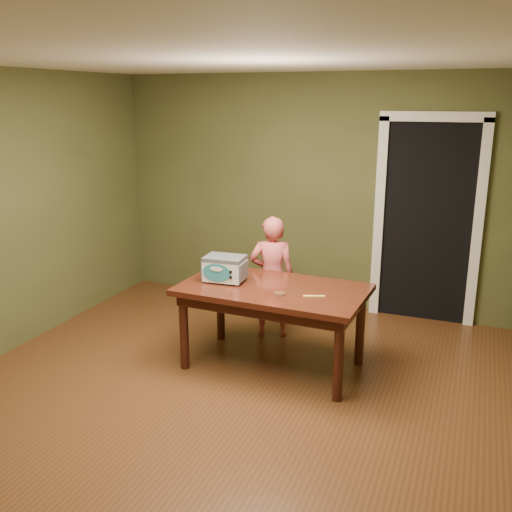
# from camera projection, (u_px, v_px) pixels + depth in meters

# --- Properties ---
(floor) EXTENTS (5.00, 5.00, 0.00)m
(floor) POSITION_uv_depth(u_px,v_px,m) (215.00, 404.00, 4.49)
(floor) COLOR brown
(floor) RESTS_ON ground
(room_shell) EXTENTS (4.52, 5.02, 2.61)m
(room_shell) POSITION_uv_depth(u_px,v_px,m) (210.00, 189.00, 4.04)
(room_shell) COLOR #51542D
(room_shell) RESTS_ON ground
(doorway) EXTENTS (1.10, 0.66, 2.25)m
(doorway) POSITION_uv_depth(u_px,v_px,m) (430.00, 218.00, 6.24)
(doorway) COLOR black
(doorway) RESTS_ON ground
(dining_table) EXTENTS (1.64, 0.96, 0.75)m
(dining_table) POSITION_uv_depth(u_px,v_px,m) (273.00, 298.00, 4.96)
(dining_table) COLOR #38180C
(dining_table) RESTS_ON floor
(toy_oven) EXTENTS (0.39, 0.28, 0.23)m
(toy_oven) POSITION_uv_depth(u_px,v_px,m) (225.00, 268.00, 5.06)
(toy_oven) COLOR #4C4F54
(toy_oven) RESTS_ON dining_table
(baking_pan) EXTENTS (0.10, 0.10, 0.02)m
(baking_pan) POSITION_uv_depth(u_px,v_px,m) (280.00, 294.00, 4.73)
(baking_pan) COLOR silver
(baking_pan) RESTS_ON dining_table
(spatula) EXTENTS (0.18, 0.09, 0.01)m
(spatula) POSITION_uv_depth(u_px,v_px,m) (314.00, 296.00, 4.69)
(spatula) COLOR #EEE467
(spatula) RESTS_ON dining_table
(child) EXTENTS (0.52, 0.42, 1.23)m
(child) POSITION_uv_depth(u_px,v_px,m) (272.00, 277.00, 5.65)
(child) COLOR #D15756
(child) RESTS_ON floor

